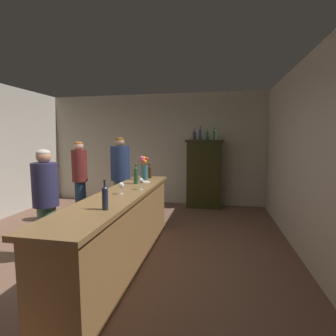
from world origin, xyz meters
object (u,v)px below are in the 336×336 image
(cheese_plate, at_px, (145,182))
(patron_by_cabinet, at_px, (46,200))
(wine_bottle_merlot, at_px, (105,197))
(bar_counter, at_px, (121,229))
(patron_in_grey, at_px, (80,177))
(flower_arrangement, at_px, (144,168))
(patron_redhead, at_px, (121,176))
(display_cabinet, at_px, (204,172))
(display_bottle_center, at_px, (208,135))
(display_bottle_left, at_px, (194,135))
(display_bottle_midright, at_px, (215,134))
(wine_glass_mid, at_px, (141,181))
(display_bottle_midleft, at_px, (200,134))
(wine_bottle_pinot, at_px, (150,171))
(wine_glass_front, at_px, (121,186))
(wine_bottle_riesling, at_px, (136,174))

(cheese_plate, xyz_separation_m, patron_by_cabinet, (-1.14, -0.94, -0.14))
(wine_bottle_merlot, xyz_separation_m, cheese_plate, (-0.06, 1.65, -0.13))
(wine_bottle_merlot, height_order, patron_by_cabinet, patron_by_cabinet)
(bar_counter, height_order, patron_in_grey, patron_in_grey)
(flower_arrangement, height_order, patron_redhead, patron_redhead)
(display_cabinet, xyz_separation_m, display_bottle_center, (0.07, -0.00, 0.92))
(display_bottle_left, height_order, display_bottle_midright, display_bottle_left)
(display_bottle_left, bearing_deg, patron_in_grey, -143.41)
(wine_glass_mid, xyz_separation_m, display_bottle_center, (0.80, 2.89, 0.69))
(flower_arrangement, relative_size, display_bottle_midleft, 1.27)
(patron_redhead, bearing_deg, flower_arrangement, 33.42)
(wine_bottle_pinot, relative_size, wine_glass_front, 1.89)
(bar_counter, relative_size, cheese_plate, 17.86)
(wine_glass_front, bearing_deg, display_bottle_left, 78.77)
(display_bottle_center, bearing_deg, display_bottle_midright, 0.00)
(cheese_plate, height_order, display_bottle_left, display_bottle_left)
(display_cabinet, distance_m, display_bottle_left, 0.96)
(flower_arrangement, xyz_separation_m, cheese_plate, (0.09, -0.28, -0.19))
(wine_bottle_merlot, distance_m, cheese_plate, 1.65)
(wine_bottle_pinot, xyz_separation_m, patron_redhead, (-0.71, 0.38, -0.17))
(display_bottle_midleft, height_order, patron_in_grey, display_bottle_midleft)
(display_bottle_midleft, bearing_deg, display_cabinet, 0.00)
(cheese_plate, height_order, patron_in_grey, patron_in_grey)
(wine_glass_mid, bearing_deg, flower_arrangement, 103.19)
(flower_arrangement, height_order, display_bottle_midright, display_bottle_midright)
(wine_bottle_riesling, relative_size, display_bottle_midleft, 1.02)
(display_bottle_left, bearing_deg, display_bottle_midleft, 0.00)
(flower_arrangement, distance_m, patron_redhead, 0.89)
(patron_in_grey, bearing_deg, cheese_plate, 39.12)
(bar_counter, xyz_separation_m, patron_by_cabinet, (-1.06, -0.06, 0.36))
(bar_counter, height_order, wine_glass_mid, wine_glass_mid)
(display_bottle_left, bearing_deg, patron_redhead, -132.35)
(display_cabinet, height_order, wine_glass_front, display_cabinet)
(wine_glass_mid, bearing_deg, wine_bottle_riesling, 116.65)
(flower_arrangement, relative_size, display_bottle_left, 1.40)
(wine_bottle_riesling, height_order, display_bottle_midright, display_bottle_midright)
(wine_glass_front, xyz_separation_m, cheese_plate, (0.04, 0.93, -0.11))
(wine_glass_mid, xyz_separation_m, display_bottle_left, (0.48, 2.89, 0.70))
(display_bottle_midright, height_order, patron_redhead, display_bottle_midright)
(wine_glass_mid, bearing_deg, wine_glass_front, -115.11)
(wine_bottle_riesling, relative_size, patron_redhead, 0.19)
(wine_glass_mid, distance_m, cheese_plate, 0.61)
(display_bottle_midright, distance_m, patron_by_cabinet, 4.05)
(display_bottle_center, distance_m, display_bottle_midright, 0.17)
(bar_counter, bearing_deg, display_cabinet, 73.79)
(wine_bottle_riesling, height_order, flower_arrangement, flower_arrangement)
(display_bottle_midleft, xyz_separation_m, display_bottle_center, (0.17, 0.00, -0.03))
(patron_redhead, relative_size, patron_in_grey, 1.05)
(flower_arrangement, relative_size, patron_by_cabinet, 0.27)
(patron_in_grey, bearing_deg, display_bottle_midright, 94.06)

